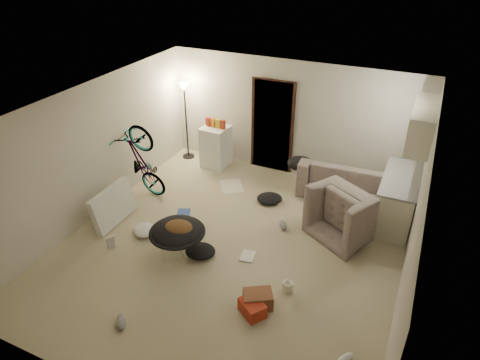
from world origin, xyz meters
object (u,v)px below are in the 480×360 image
at_px(drink_case_a, 258,299).
at_px(juicer, 288,286).
at_px(bicycle, 144,177).
at_px(mini_fridge, 216,147).
at_px(armchair, 353,215).
at_px(floor_lamp, 185,105).
at_px(kitchen_counter, 397,200).
at_px(sofa, 345,184).
at_px(saucer_chair, 178,236).
at_px(tv_box, 113,206).
at_px(drink_case_b, 252,308).

xyz_separation_m(drink_case_a, juicer, (0.30, 0.46, -0.02)).
height_order(bicycle, mini_fridge, mini_fridge).
distance_m(armchair, bicycle, 4.11).
bearing_deg(floor_lamp, armchair, -17.90).
height_order(kitchen_counter, sofa, kitchen_counter).
distance_m(drink_case_a, juicer, 0.55).
xyz_separation_m(floor_lamp, saucer_chair, (1.70, -3.19, -0.92)).
xyz_separation_m(armchair, tv_box, (-4.08, -1.50, -0.01)).
bearing_deg(mini_fridge, tv_box, -100.62).
bearing_deg(bicycle, floor_lamp, 7.68).
height_order(bicycle, saucer_chair, bicycle).
relative_size(armchair, drink_case_b, 2.94).
bearing_deg(saucer_chair, drink_case_b, -22.19).
bearing_deg(drink_case_b, kitchen_counter, 99.47).
relative_size(floor_lamp, bicycle, 1.09).
bearing_deg(bicycle, mini_fridge, -17.11).
bearing_deg(armchair, juicer, 104.71).
bearing_deg(bicycle, kitchen_counter, -70.92).
distance_m(bicycle, tv_box, 0.98).
distance_m(sofa, armchair, 1.21).
xyz_separation_m(kitchen_counter, sofa, (-1.04, 0.45, -0.17)).
xyz_separation_m(floor_lamp, juicer, (3.63, -3.22, -1.21)).
relative_size(bicycle, tv_box, 1.61).
xyz_separation_m(mini_fridge, drink_case_b, (2.51, -3.75, -0.37)).
distance_m(bicycle, drink_case_a, 3.71).
relative_size(sofa, drink_case_b, 5.02).
bearing_deg(drink_case_b, tv_box, -162.47).
relative_size(floor_lamp, juicer, 7.81).
relative_size(saucer_chair, drink_case_b, 2.50).
bearing_deg(sofa, bicycle, 20.66).
bearing_deg(juicer, tv_box, 173.98).
xyz_separation_m(floor_lamp, kitchen_counter, (4.83, -0.65, -0.87)).
bearing_deg(mini_fridge, armchair, -16.55).
relative_size(tv_box, drink_case_a, 2.49).
bearing_deg(juicer, mini_fridge, 132.14).
relative_size(armchair, mini_fridge, 1.15).
bearing_deg(tv_box, sofa, 34.92).
distance_m(armchair, saucer_chair, 3.08).
bearing_deg(bicycle, drink_case_b, -116.97).
bearing_deg(sofa, armchair, 104.87).
bearing_deg(saucer_chair, mini_fridge, 106.18).
distance_m(floor_lamp, armchair, 4.49).
relative_size(tv_box, drink_case_b, 2.80).
bearing_deg(sofa, kitchen_counter, 152.90).
height_order(saucer_chair, drink_case_b, saucer_chair).
distance_m(sofa, drink_case_a, 3.51).
relative_size(sofa, bicycle, 1.11).
xyz_separation_m(armchair, mini_fridge, (-3.37, 1.25, 0.12)).
xyz_separation_m(floor_lamp, drink_case_b, (3.32, -3.85, -1.20)).
distance_m(floor_lamp, kitchen_counter, 4.95).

